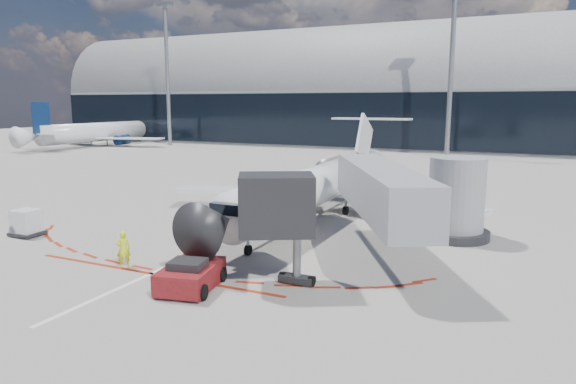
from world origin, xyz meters
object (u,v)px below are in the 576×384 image
at_px(regional_jet, 320,183).
at_px(pushback_tug, 191,275).
at_px(uld_container, 26,223).
at_px(ramp_worker, 123,249).

height_order(regional_jet, pushback_tug, regional_jet).
xyz_separation_m(regional_jet, uld_container, (-14.03, -12.41, -1.56)).
bearing_deg(regional_jet, pushback_tug, -89.31).
xyz_separation_m(regional_jet, ramp_worker, (-4.47, -14.59, -1.43)).
distance_m(ramp_worker, uld_container, 9.81).
bearing_deg(regional_jet, ramp_worker, -107.04).
distance_m(regional_jet, ramp_worker, 15.32).
height_order(pushback_tug, uld_container, uld_container).
xyz_separation_m(pushback_tug, uld_container, (-14.22, 3.18, 0.19)).
relative_size(pushback_tug, ramp_worker, 2.90).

